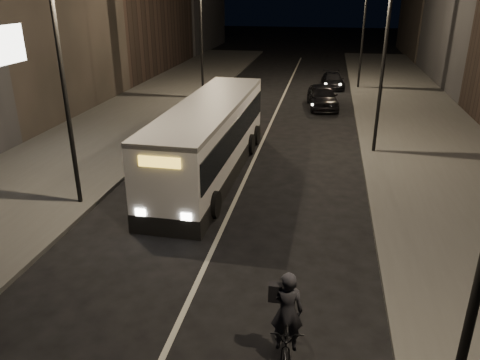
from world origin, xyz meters
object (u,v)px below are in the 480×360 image
at_px(car_far, 333,80).
at_px(car_near, 322,96).
at_px(streetlight_left_far, 205,22).
at_px(car_mid, 236,87).
at_px(streetlight_left_near, 67,59).
at_px(streetlight_right_mid, 380,40).
at_px(cyclist_on_bicycle, 286,329).
at_px(city_bus, 210,136).
at_px(streetlight_right_far, 361,18).

bearing_deg(car_far, car_near, -101.72).
distance_m(car_near, car_far, 7.14).
height_order(streetlight_left_far, car_mid, streetlight_left_far).
xyz_separation_m(streetlight_left_near, car_far, (8.93, 24.19, -4.78)).
relative_size(streetlight_right_mid, car_far, 2.04).
bearing_deg(car_near, streetlight_left_far, 165.91).
bearing_deg(cyclist_on_bicycle, city_bus, 107.04).
distance_m(streetlight_right_mid, streetlight_right_far, 16.00).
bearing_deg(city_bus, streetlight_left_far, 106.19).
bearing_deg(car_mid, car_far, -148.81).
relative_size(city_bus, car_near, 2.58).
height_order(streetlight_right_far, car_near, streetlight_right_far).
relative_size(streetlight_right_far, city_bus, 0.69).
bearing_deg(streetlight_left_far, car_mid, 47.65).
height_order(streetlight_left_near, car_mid, streetlight_left_near).
bearing_deg(car_near, car_mid, 148.52).
bearing_deg(car_mid, streetlight_left_near, 85.46).
xyz_separation_m(streetlight_left_far, car_mid, (1.76, 1.93, -4.72)).
xyz_separation_m(city_bus, car_near, (4.51, 13.02, -0.93)).
relative_size(streetlight_left_near, car_near, 1.79).
bearing_deg(car_near, streetlight_right_far, 62.95).
distance_m(streetlight_left_far, car_mid, 5.40).
bearing_deg(car_mid, streetlight_right_far, -154.94).
relative_size(streetlight_right_mid, city_bus, 0.69).
distance_m(streetlight_left_near, streetlight_left_far, 18.00).
distance_m(streetlight_left_near, city_bus, 6.62).
bearing_deg(streetlight_right_mid, city_bus, -150.39).
xyz_separation_m(city_bus, car_far, (5.20, 20.13, -1.13)).
bearing_deg(car_far, city_bus, -110.66).
bearing_deg(streetlight_right_far, streetlight_left_near, -113.96).
distance_m(cyclist_on_bicycle, car_near, 23.44).
distance_m(streetlight_right_far, streetlight_left_near, 26.26).
relative_size(streetlight_left_near, cyclist_on_bicycle, 3.57).
bearing_deg(cyclist_on_bicycle, streetlight_left_far, 102.97).
bearing_deg(streetlight_left_near, city_bus, 47.41).
xyz_separation_m(city_bus, cyclist_on_bicycle, (4.25, -10.41, -0.95)).
height_order(streetlight_right_far, car_mid, streetlight_right_far).
bearing_deg(car_far, streetlight_left_far, -151.46).
bearing_deg(city_bus, car_mid, 98.28).
relative_size(streetlight_left_near, car_mid, 2.09).
xyz_separation_m(streetlight_right_mid, streetlight_left_near, (-10.66, -8.00, 0.00)).
distance_m(streetlight_left_far, car_far, 11.87).
xyz_separation_m(streetlight_right_far, car_near, (-2.42, -6.92, -4.59)).
bearing_deg(streetlight_left_near, cyclist_on_bicycle, -38.50).
distance_m(city_bus, car_far, 20.82).
bearing_deg(streetlight_right_far, car_near, -109.30).
xyz_separation_m(streetlight_left_near, city_bus, (3.73, 4.06, -3.66)).
bearing_deg(streetlight_right_far, cyclist_on_bicycle, -95.04).
relative_size(cyclist_on_bicycle, car_near, 0.50).
height_order(city_bus, cyclist_on_bicycle, city_bus).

